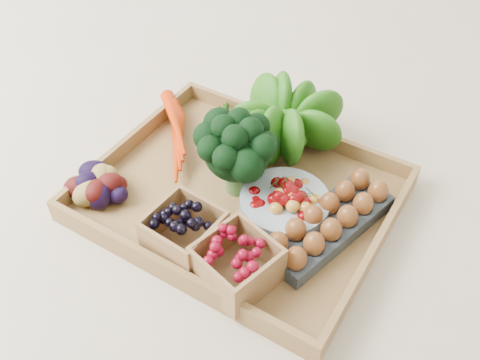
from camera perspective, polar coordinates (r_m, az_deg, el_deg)
The scene contains 10 objects.
ground at distance 1.04m, azimuth -0.00°, elevation -2.35°, with size 4.00×4.00×0.00m, color beige.
tray at distance 1.03m, azimuth -0.00°, elevation -2.07°, with size 0.55×0.45×0.01m, color olive.
carrots at distance 1.14m, azimuth -6.67°, elevation 5.02°, with size 0.20×0.14×0.05m, color red, non-canonical shape.
lettuce at distance 1.09m, azimuth 4.85°, elevation 6.73°, with size 0.16×0.16×0.16m, color #1A500C.
broccoli at distance 1.00m, azimuth -0.29°, elevation 1.65°, with size 0.16×0.16×0.13m, color black, non-canonical shape.
cherry_bowl at distance 0.98m, azimuth 4.75°, elevation -2.81°, with size 0.16×0.16×0.04m, color #8C9EA5.
egg_carton at distance 0.97m, azimuth 9.39°, elevation -4.92°, with size 0.09×0.27×0.03m, color #343D43.
potatoes at distance 1.04m, azimuth -14.86°, elevation -0.21°, with size 0.13×0.13×0.08m, color #360908, non-canonical shape.
punnet_blackberry at distance 0.92m, azimuth -5.94°, elevation -5.53°, with size 0.11×0.11×0.08m, color black.
punnet_raspberry at distance 0.88m, azimuth -0.35°, elevation -8.93°, with size 0.12×0.12×0.08m, color maroon.
Camera 1 is at (0.37, -0.60, 0.76)m, focal length 40.00 mm.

